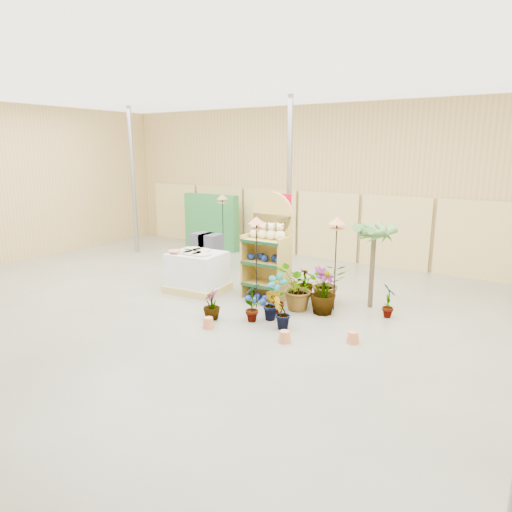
{
  "coord_description": "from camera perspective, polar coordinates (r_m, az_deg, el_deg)",
  "views": [
    {
      "loc": [
        5.4,
        -6.52,
        3.24
      ],
      "look_at": [
        0.3,
        1.5,
        1.0
      ],
      "focal_mm": 32.0,
      "sensor_mm": 36.0,
      "label": 1
    }
  ],
  "objects": [
    {
      "name": "display_shelf",
      "position": [
        10.06,
        1.7,
        0.78
      ],
      "size": [
        0.98,
        0.62,
        2.33
      ],
      "rotation": [
        0.0,
        0.0,
        0.0
      ],
      "color": "#AA8E40",
      "rests_on": "ground"
    },
    {
      "name": "gazing_balls_shelf",
      "position": [
        9.97,
        1.27,
        -0.21
      ],
      "size": [
        0.86,
        0.29,
        0.16
      ],
      "color": "navy",
      "rests_on": "display_shelf"
    },
    {
      "name": "bird_table_front",
      "position": [
        9.15,
        0.07,
        4.09
      ],
      "size": [
        0.34,
        0.34,
        1.92
      ],
      "color": "black",
      "rests_on": "ground"
    },
    {
      "name": "potted_plant_8",
      "position": [
        8.75,
        -0.5,
        -5.67
      ],
      "size": [
        0.31,
        0.44,
        0.8
      ],
      "primitive_type": "imported",
      "rotation": [
        0.0,
        0.0,
        4.76
      ],
      "color": "#427534",
      "rests_on": "ground"
    },
    {
      "name": "palm",
      "position": [
        9.54,
        14.57,
        2.93
      ],
      "size": [
        0.7,
        0.7,
        1.86
      ],
      "color": "brown",
      "rests_on": "ground"
    },
    {
      "name": "potted_plant_5",
      "position": [
        9.58,
        5.2,
        -4.74
      ],
      "size": [
        0.39,
        0.4,
        0.57
      ],
      "primitive_type": "imported",
      "rotation": [
        0.0,
        0.0,
        4.06
      ],
      "color": "#427534",
      "rests_on": "ground"
    },
    {
      "name": "potted_plant_7",
      "position": [
        8.92,
        -5.57,
        -6.07
      ],
      "size": [
        0.47,
        0.47,
        0.59
      ],
      "primitive_type": "imported",
      "rotation": [
        0.0,
        0.0,
        5.63
      ],
      "color": "#427534",
      "rests_on": "ground"
    },
    {
      "name": "potted_plant_4",
      "position": [
        9.31,
        16.26,
        -5.33
      ],
      "size": [
        0.42,
        0.45,
        0.71
      ],
      "primitive_type": "imported",
      "rotation": [
        0.0,
        0.0,
        2.16
      ],
      "color": "#427534",
      "rests_on": "ground"
    },
    {
      "name": "potted_plant_2",
      "position": [
        9.34,
        5.21,
        -4.06
      ],
      "size": [
        0.78,
        0.89,
        0.93
      ],
      "primitive_type": "imported",
      "rotation": [
        0.0,
        0.0,
        4.64
      ],
      "color": "#427534",
      "rests_on": "ground"
    },
    {
      "name": "bird_table_back",
      "position": [
        13.61,
        -4.22,
        7.12
      ],
      "size": [
        0.34,
        0.34,
        1.93
      ],
      "color": "black",
      "rests_on": "ground"
    },
    {
      "name": "bird_table_right",
      "position": [
        9.16,
        10.08,
        3.99
      ],
      "size": [
        0.34,
        0.34,
        1.93
      ],
      "color": "black",
      "rests_on": "ground"
    },
    {
      "name": "potted_plant_11",
      "position": [
        10.28,
        6.19,
        -3.27
      ],
      "size": [
        0.5,
        0.5,
        0.66
      ],
      "primitive_type": "imported",
      "rotation": [
        0.0,
        0.0,
        2.61
      ],
      "color": "#427534",
      "rests_on": "ground"
    },
    {
      "name": "room",
      "position": [
        9.24,
        -3.56,
        6.87
      ],
      "size": [
        15.2,
        12.1,
        4.7
      ],
      "color": "#686758",
      "rests_on": "ground"
    },
    {
      "name": "potted_plant_1",
      "position": [
        8.83,
        2.0,
        -6.06
      ],
      "size": [
        0.36,
        0.3,
        0.64
      ],
      "primitive_type": "imported",
      "rotation": [
        0.0,
        0.0,
        6.24
      ],
      "color": "#427534",
      "rests_on": "ground"
    },
    {
      "name": "offer_sign",
      "position": [
        11.0,
        3.27,
        4.51
      ],
      "size": [
        0.5,
        0.08,
        2.2
      ],
      "color": "gray",
      "rests_on": "ground"
    },
    {
      "name": "potted_plant_6",
      "position": [
        9.87,
        8.83,
        -3.33
      ],
      "size": [
        1.06,
        1.04,
        0.9
      ],
      "primitive_type": "imported",
      "rotation": [
        0.0,
        0.0,
        0.62
      ],
      "color": "#427534",
      "rests_on": "ground"
    },
    {
      "name": "potted_plant_9",
      "position": [
        8.39,
        3.2,
        -7.18
      ],
      "size": [
        0.39,
        0.42,
        0.62
      ],
      "primitive_type": "imported",
      "rotation": [
        0.0,
        0.0,
        4.31
      ],
      "color": "#427534",
      "rests_on": "ground"
    },
    {
      "name": "pallet_stack",
      "position": [
        10.67,
        -7.35,
        -1.95
      ],
      "size": [
        1.37,
        1.18,
        0.95
      ],
      "rotation": [
        0.0,
        0.0,
        0.08
      ],
      "color": "tan",
      "rests_on": "ground"
    },
    {
      "name": "charcoal_planters",
      "position": [
        12.51,
        -6.15,
        0.54
      ],
      "size": [
        0.8,
        0.5,
        1.0
      ],
      "color": "#2D2D36",
      "rests_on": "ground"
    },
    {
      "name": "potted_plant_0",
      "position": [
        9.1,
        2.62,
        -4.74
      ],
      "size": [
        0.47,
        0.33,
        0.86
      ],
      "primitive_type": "imported",
      "rotation": [
        0.0,
        0.0,
        6.22
      ],
      "color": "#427534",
      "rests_on": "ground"
    },
    {
      "name": "teddy_bears",
      "position": [
        9.87,
        1.54,
        2.96
      ],
      "size": [
        0.86,
        0.23,
        0.37
      ],
      "color": "beige",
      "rests_on": "display_shelf"
    },
    {
      "name": "potted_plant_3",
      "position": [
        9.23,
        8.42,
        -4.32
      ],
      "size": [
        0.55,
        0.55,
        0.95
      ],
      "primitive_type": "imported",
      "rotation": [
        0.0,
        0.0,
        1.61
      ],
      "color": "#427534",
      "rests_on": "ground"
    },
    {
      "name": "gazing_balls_floor",
      "position": [
        9.88,
        0.53,
        -5.42
      ],
      "size": [
        0.63,
        0.39,
        0.15
      ],
      "color": "navy",
      "rests_on": "ground"
    },
    {
      "name": "trellis_stock",
      "position": [
        15.08,
        -5.63,
        4.27
      ],
      "size": [
        2.0,
        0.3,
        1.8
      ],
      "primitive_type": "cube",
      "color": "#256830",
      "rests_on": "ground"
    }
  ]
}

